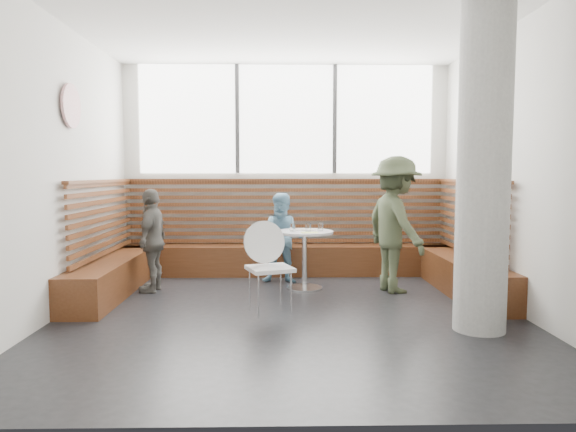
{
  "coord_description": "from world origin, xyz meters",
  "views": [
    {
      "loc": [
        -0.13,
        -5.51,
        1.54
      ],
      "look_at": [
        0.0,
        1.0,
        1.0
      ],
      "focal_mm": 32.0,
      "sensor_mm": 36.0,
      "label": 1
    }
  ],
  "objects_px": {
    "adult_man": "(395,224)",
    "child_left": "(152,240)",
    "cafe_chair": "(270,259)",
    "concrete_column": "(484,167)",
    "cafe_table": "(305,247)",
    "child_back": "(284,238)"
  },
  "relations": [
    {
      "from": "cafe_chair",
      "to": "child_back",
      "type": "relative_size",
      "value": 0.79
    },
    {
      "from": "concrete_column",
      "to": "adult_man",
      "type": "height_order",
      "value": "concrete_column"
    },
    {
      "from": "cafe_chair",
      "to": "adult_man",
      "type": "distance_m",
      "value": 1.88
    },
    {
      "from": "concrete_column",
      "to": "child_back",
      "type": "height_order",
      "value": "concrete_column"
    },
    {
      "from": "cafe_table",
      "to": "adult_man",
      "type": "xyz_separation_m",
      "value": [
        1.17,
        -0.17,
        0.32
      ]
    },
    {
      "from": "child_back",
      "to": "child_left",
      "type": "relative_size",
      "value": 0.94
    },
    {
      "from": "child_back",
      "to": "child_left",
      "type": "xyz_separation_m",
      "value": [
        -1.72,
        -0.48,
        0.04
      ]
    },
    {
      "from": "child_left",
      "to": "cafe_chair",
      "type": "bearing_deg",
      "value": 62.6
    },
    {
      "from": "child_back",
      "to": "child_left",
      "type": "bearing_deg",
      "value": -162.23
    },
    {
      "from": "concrete_column",
      "to": "adult_man",
      "type": "bearing_deg",
      "value": 105.1
    },
    {
      "from": "child_back",
      "to": "concrete_column",
      "type": "bearing_deg",
      "value": -47.62
    },
    {
      "from": "cafe_table",
      "to": "child_back",
      "type": "relative_size",
      "value": 0.62
    },
    {
      "from": "cafe_chair",
      "to": "adult_man",
      "type": "height_order",
      "value": "adult_man"
    },
    {
      "from": "cafe_table",
      "to": "child_back",
      "type": "distance_m",
      "value": 0.49
    },
    {
      "from": "adult_man",
      "to": "child_left",
      "type": "relative_size",
      "value": 1.31
    },
    {
      "from": "concrete_column",
      "to": "child_back",
      "type": "distance_m",
      "value": 3.09
    },
    {
      "from": "cafe_chair",
      "to": "adult_man",
      "type": "bearing_deg",
      "value": 10.22
    },
    {
      "from": "adult_man",
      "to": "child_back",
      "type": "xyz_separation_m",
      "value": [
        -1.44,
        0.56,
        -0.25
      ]
    },
    {
      "from": "concrete_column",
      "to": "adult_man",
      "type": "relative_size",
      "value": 1.81
    },
    {
      "from": "child_left",
      "to": "child_back",
      "type": "bearing_deg",
      "value": 111.17
    },
    {
      "from": "adult_man",
      "to": "concrete_column",
      "type": "bearing_deg",
      "value": 176.75
    },
    {
      "from": "cafe_chair",
      "to": "adult_man",
      "type": "relative_size",
      "value": 0.57
    }
  ]
}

